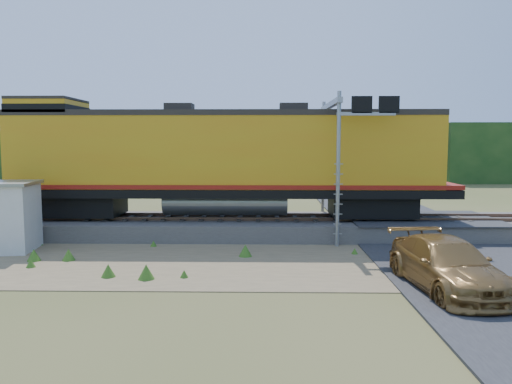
{
  "coord_description": "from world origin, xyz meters",
  "views": [
    {
      "loc": [
        -0.54,
        -18.11,
        4.51
      ],
      "look_at": [
        -0.96,
        3.0,
        2.4
      ],
      "focal_mm": 35.0,
      "sensor_mm": 36.0,
      "label": 1
    }
  ],
  "objects_px": {
    "shed": "(5,216)",
    "signal_gantry": "(339,131)",
    "car": "(447,265)",
    "locomotive": "(219,158)"
  },
  "relations": [
    {
      "from": "shed",
      "to": "signal_gantry",
      "type": "distance_m",
      "value": 14.99
    },
    {
      "from": "car",
      "to": "shed",
      "type": "bearing_deg",
      "value": 156.09
    },
    {
      "from": "shed",
      "to": "car",
      "type": "distance_m",
      "value": 17.13
    },
    {
      "from": "shed",
      "to": "car",
      "type": "relative_size",
      "value": 0.54
    },
    {
      "from": "shed",
      "to": "signal_gantry",
      "type": "relative_size",
      "value": 0.44
    },
    {
      "from": "signal_gantry",
      "to": "locomotive",
      "type": "bearing_deg",
      "value": 173.49
    },
    {
      "from": "locomotive",
      "to": "shed",
      "type": "height_order",
      "value": "locomotive"
    },
    {
      "from": "shed",
      "to": "locomotive",
      "type": "bearing_deg",
      "value": 17.91
    },
    {
      "from": "signal_gantry",
      "to": "car",
      "type": "distance_m",
      "value": 9.68
    },
    {
      "from": "locomotive",
      "to": "car",
      "type": "xyz_separation_m",
      "value": [
        7.83,
        -9.09,
        -2.96
      ]
    }
  ]
}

